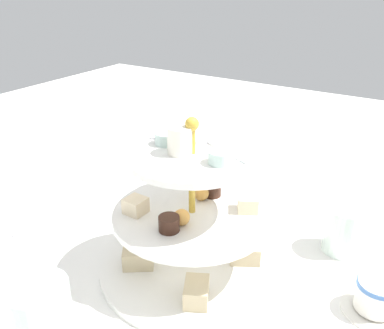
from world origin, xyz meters
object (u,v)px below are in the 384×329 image
teacup_with_saucer (376,297)px  butter_knife_left (53,217)px  water_glass_mid_back (235,184)px  tiered_serving_stand (192,227)px  water_glass_short_left (344,230)px

teacup_with_saucer → butter_knife_left: teacup_with_saucer is taller
butter_knife_left → water_glass_mid_back: bearing=140.3°
tiered_serving_stand → water_glass_short_left: (-0.19, -0.18, -0.04)m
tiered_serving_stand → teacup_with_saucer: (-0.27, -0.06, -0.05)m
teacup_with_saucer → water_glass_mid_back: size_ratio=1.08×
butter_knife_left → water_glass_mid_back: water_glass_mid_back is taller
teacup_with_saucer → butter_knife_left: 0.58m
water_glass_short_left → water_glass_mid_back: same height
teacup_with_saucer → water_glass_mid_back: bearing=-29.5°
butter_knife_left → water_glass_mid_back: size_ratio=2.05×
water_glass_short_left → butter_knife_left: bearing=21.0°
teacup_with_saucer → tiered_serving_stand: bearing=11.8°
water_glass_mid_back → teacup_with_saucer: bearing=150.5°
water_glass_short_left → teacup_with_saucer: (-0.08, 0.12, -0.02)m
water_glass_short_left → teacup_with_saucer: size_ratio=0.92×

